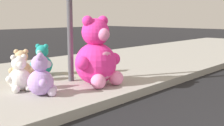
# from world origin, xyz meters

# --- Properties ---
(sidewalk) EXTENTS (28.00, 4.40, 0.15)m
(sidewalk) POSITION_xyz_m (0.00, 5.20, 0.07)
(sidewalk) COLOR #9E9B93
(sidewalk) RESTS_ON ground_plane
(plush_pink_large) EXTENTS (0.97, 0.86, 1.26)m
(plush_pink_large) POSITION_xyz_m (1.13, 3.81, 0.65)
(plush_pink_large) COLOR #F22D93
(plush_pink_large) RESTS_ON sidewalk
(plush_tan) EXTENTS (0.44, 0.45, 0.63)m
(plush_tan) POSITION_xyz_m (0.32, 5.04, 0.40)
(plush_tan) COLOR tan
(plush_tan) RESTS_ON sidewalk
(plush_yellow) EXTENTS (0.46, 0.42, 0.61)m
(plush_yellow) POSITION_xyz_m (1.79, 4.74, 0.39)
(plush_yellow) COLOR yellow
(plush_yellow) RESTS_ON sidewalk
(plush_white) EXTENTS (0.46, 0.44, 0.61)m
(plush_white) POSITION_xyz_m (-0.06, 4.47, 0.40)
(plush_white) COLOR white
(plush_white) RESTS_ON sidewalk
(plush_teal) EXTENTS (0.48, 0.48, 0.67)m
(plush_teal) POSITION_xyz_m (0.96, 5.29, 0.42)
(plush_teal) COLOR teal
(plush_teal) RESTS_ON sidewalk
(plush_lavender) EXTENTS (0.48, 0.47, 0.67)m
(plush_lavender) POSITION_xyz_m (0.02, 3.94, 0.42)
(plush_lavender) COLOR #B28CD8
(plush_lavender) RESTS_ON sidewalk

